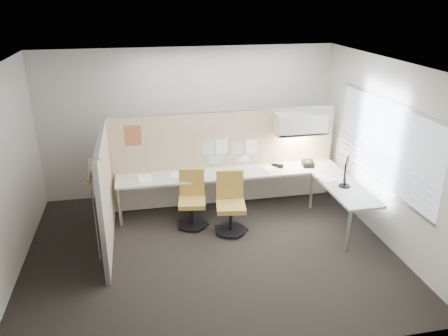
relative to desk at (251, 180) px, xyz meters
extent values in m
cube|color=black|center=(-0.93, -1.13, -0.61)|extent=(5.50, 4.50, 0.01)
cube|color=white|center=(-0.93, -1.13, 2.20)|extent=(5.50, 4.50, 0.01)
cube|color=beige|center=(-0.93, 1.12, 0.80)|extent=(5.50, 0.02, 2.80)
cube|color=beige|center=(-0.93, -3.38, 0.80)|extent=(5.50, 0.02, 2.80)
cube|color=beige|center=(-3.68, -1.13, 0.80)|extent=(0.02, 4.50, 2.80)
cube|color=beige|center=(1.82, -1.13, 0.80)|extent=(0.02, 4.50, 2.80)
cube|color=#9EAEB8|center=(1.79, -1.13, 0.95)|extent=(0.01, 2.80, 1.30)
cube|color=#CBB18D|center=(-0.38, 0.47, 0.27)|extent=(4.10, 0.06, 1.75)
cube|color=#CBB18D|center=(-2.43, -0.63, 0.27)|extent=(0.06, 2.20, 1.75)
cube|color=beige|center=(-0.33, 0.14, 0.11)|extent=(4.00, 0.60, 0.04)
cube|color=beige|center=(1.37, -0.89, 0.11)|extent=(0.60, 1.47, 0.04)
cube|color=beige|center=(-0.33, 0.41, -0.26)|extent=(3.90, 0.02, 0.64)
cylinder|color=#A5A8AA|center=(-2.28, -0.11, -0.26)|extent=(0.05, 0.05, 0.69)
cylinder|color=#A5A8AA|center=(1.12, -1.58, -0.26)|extent=(0.05, 0.05, 0.69)
cylinder|color=#A5A8AA|center=(1.12, -0.11, -0.26)|extent=(0.05, 0.05, 0.69)
cube|color=beige|center=(0.97, 0.26, 0.91)|extent=(0.90, 0.36, 0.38)
cube|color=#FFEABF|center=(0.97, 0.26, 0.70)|extent=(0.60, 0.06, 0.02)
cube|color=#8CBF8C|center=(-0.68, 0.44, 0.50)|extent=(0.21, 0.00, 0.28)
cube|color=white|center=(-0.43, 0.44, 0.52)|extent=(0.21, 0.00, 0.28)
cube|color=#8CBF8C|center=(-0.15, 0.44, 0.45)|extent=(0.21, 0.00, 0.28)
cube|color=white|center=(0.12, 0.44, 0.48)|extent=(0.21, 0.00, 0.28)
cube|color=#8CBF8C|center=(-0.53, 0.44, 0.28)|extent=(0.28, 0.00, 0.18)
cube|color=white|center=(-0.03, 0.44, 0.26)|extent=(0.21, 0.00, 0.14)
cube|color=orange|center=(-1.98, 0.44, 0.82)|extent=(0.28, 0.00, 0.35)
cylinder|color=black|center=(-1.09, -0.34, -0.57)|extent=(0.50, 0.50, 0.03)
cylinder|color=black|center=(-1.09, -0.34, -0.38)|extent=(0.06, 0.06, 0.38)
cube|color=#EBC557|center=(-1.09, -0.34, -0.16)|extent=(0.50, 0.50, 0.08)
cube|color=#EBC557|center=(-1.06, -0.13, 0.12)|extent=(0.43, 0.12, 0.48)
cylinder|color=black|center=(-0.50, -0.66, -0.57)|extent=(0.52, 0.52, 0.03)
cylinder|color=black|center=(-0.50, -0.66, -0.37)|extent=(0.06, 0.06, 0.40)
cube|color=#EBC557|center=(-0.50, -0.66, -0.14)|extent=(0.52, 0.52, 0.08)
cube|color=#EBC557|center=(-0.47, -0.44, 0.15)|extent=(0.45, 0.12, 0.50)
cylinder|color=black|center=(1.37, -0.83, 0.14)|extent=(0.19, 0.19, 0.02)
cylinder|color=black|center=(1.37, -0.83, 0.22)|extent=(0.04, 0.04, 0.17)
cube|color=black|center=(1.37, -0.83, 0.45)|extent=(0.26, 0.39, 0.30)
cube|color=black|center=(1.37, -0.83, 0.45)|extent=(0.22, 0.35, 0.26)
cube|color=black|center=(1.11, 0.13, 0.18)|extent=(0.22, 0.22, 0.12)
cylinder|color=black|center=(1.02, 0.15, 0.21)|extent=(0.06, 0.17, 0.04)
cube|color=black|center=(0.53, 0.26, 0.15)|extent=(0.15, 0.08, 0.05)
cube|color=black|center=(0.60, 0.18, 0.16)|extent=(0.11, 0.07, 0.06)
cube|color=silver|center=(-2.43, -1.57, 1.17)|extent=(0.14, 0.02, 0.02)
cylinder|color=silver|center=(-2.50, -1.57, 1.09)|extent=(0.02, 0.02, 0.14)
cube|color=#AD7F4C|center=(-2.50, -1.57, 0.96)|extent=(0.02, 0.44, 0.12)
cube|color=#AD7F4C|center=(-2.53, -1.54, 0.92)|extent=(0.02, 0.44, 0.12)
cube|color=#9C9EA6|center=(-2.51, -1.62, 0.32)|extent=(0.01, 0.07, 1.11)
cube|color=white|center=(-1.84, 0.10, 0.14)|extent=(0.26, 0.32, 0.03)
cube|color=white|center=(-1.27, 0.17, 0.14)|extent=(0.23, 0.30, 0.02)
cube|color=white|center=(-0.48, 0.05, 0.15)|extent=(0.25, 0.32, 0.05)
cube|color=white|center=(0.37, 0.14, 0.14)|extent=(0.30, 0.35, 0.02)
cube|color=white|center=(1.20, -0.47, 0.14)|extent=(0.32, 0.36, 0.02)
camera|label=1|loc=(-1.86, -6.84, 3.09)|focal=35.00mm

